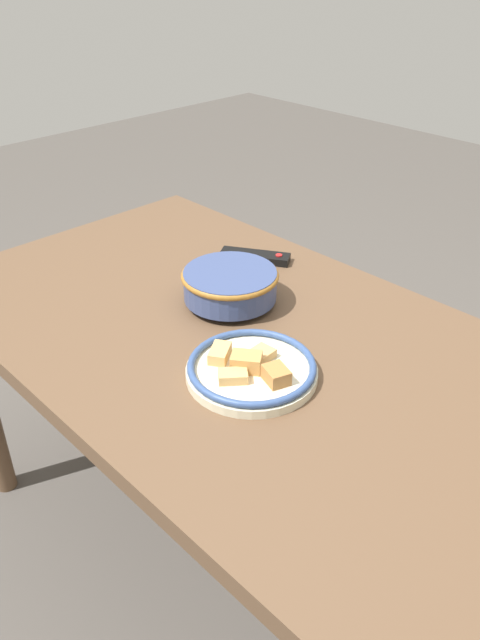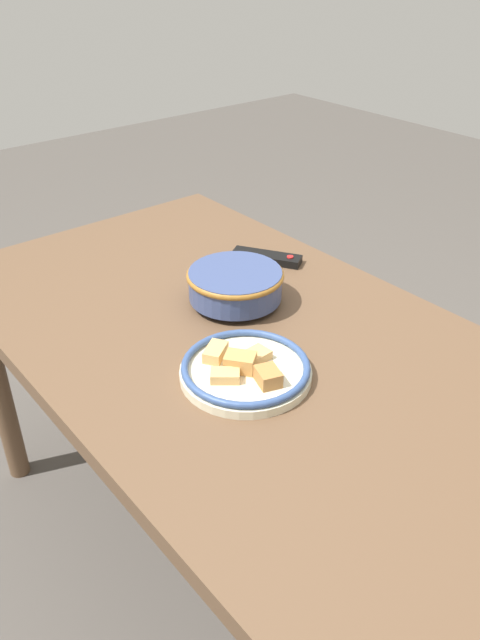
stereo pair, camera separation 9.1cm
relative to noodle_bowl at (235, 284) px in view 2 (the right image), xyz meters
name	(u,v)px [view 2 (the right image)]	position (x,y,z in m)	size (l,w,h in m)	color
ground_plane	(241,549)	(0.11, -0.07, -0.75)	(8.00, 8.00, 0.00)	#4C4742
dining_table	(241,362)	(0.11, -0.07, -0.13)	(1.46, 0.84, 0.71)	brown
noodle_bowl	(235,284)	(0.00, 0.00, 0.00)	(0.22, 0.22, 0.08)	#384775
food_plate	(245,369)	(0.23, -0.16, -0.03)	(0.25, 0.25, 0.05)	beige
tv_remote	(267,257)	(-0.11, 0.20, -0.04)	(0.18, 0.13, 0.02)	black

